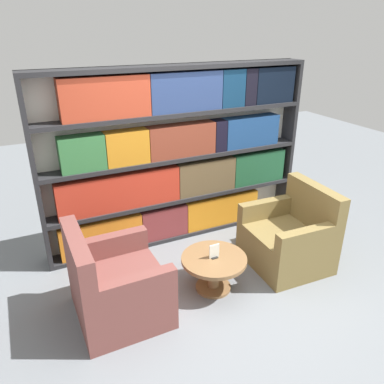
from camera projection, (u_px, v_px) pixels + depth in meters
name	position (u px, v px, depth m)	size (l,w,h in m)	color
ground_plane	(238.00, 300.00, 3.86)	(14.00, 14.00, 0.00)	slate
bookshelf	(178.00, 157.00, 4.66)	(3.40, 0.30, 2.19)	silver
armchair_left	(115.00, 287.00, 3.55)	(0.83, 0.89, 0.94)	brown
armchair_right	(289.00, 239.00, 4.36)	(0.86, 0.92, 0.94)	olive
coffee_table	(214.00, 266.00, 3.93)	(0.69, 0.69, 0.39)	brown
table_sign	(214.00, 252.00, 3.85)	(0.11, 0.06, 0.15)	black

